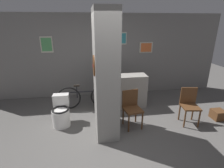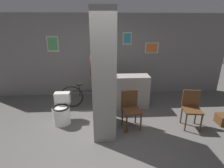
{
  "view_description": "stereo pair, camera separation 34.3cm",
  "coord_description": "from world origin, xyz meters",
  "px_view_note": "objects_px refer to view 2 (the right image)",
  "views": [
    {
      "loc": [
        -0.48,
        -2.95,
        2.33
      ],
      "look_at": [
        0.11,
        0.9,
        0.95
      ],
      "focal_mm": 28.0,
      "sensor_mm": 36.0,
      "label": 1
    },
    {
      "loc": [
        -0.14,
        -2.98,
        2.33
      ],
      "look_at": [
        0.11,
        0.9,
        0.95
      ],
      "focal_mm": 28.0,
      "sensor_mm": 36.0,
      "label": 2
    }
  ],
  "objects_px": {
    "chair_near_pillar": "(131,108)",
    "toilet": "(62,111)",
    "bicycle": "(88,96)",
    "chair_by_doorway": "(191,107)",
    "bottle_tall": "(110,71)"
  },
  "relations": [
    {
      "from": "toilet",
      "to": "chair_near_pillar",
      "type": "xyz_separation_m",
      "value": [
        1.63,
        -0.29,
        0.19
      ]
    },
    {
      "from": "bicycle",
      "to": "bottle_tall",
      "type": "height_order",
      "value": "bottle_tall"
    },
    {
      "from": "toilet",
      "to": "chair_near_pillar",
      "type": "distance_m",
      "value": 1.67
    },
    {
      "from": "chair_near_pillar",
      "to": "bicycle",
      "type": "height_order",
      "value": "chair_near_pillar"
    },
    {
      "from": "chair_by_doorway",
      "to": "bicycle",
      "type": "xyz_separation_m",
      "value": [
        -2.44,
        1.15,
        -0.14
      ]
    },
    {
      "from": "toilet",
      "to": "chair_near_pillar",
      "type": "height_order",
      "value": "chair_near_pillar"
    },
    {
      "from": "chair_by_doorway",
      "to": "toilet",
      "type": "bearing_deg",
      "value": -178.6
    },
    {
      "from": "toilet",
      "to": "bottle_tall",
      "type": "bearing_deg",
      "value": 33.61
    },
    {
      "from": "chair_by_doorway",
      "to": "bicycle",
      "type": "distance_m",
      "value": 2.7
    },
    {
      "from": "chair_near_pillar",
      "to": "toilet",
      "type": "bearing_deg",
      "value": 160.13
    },
    {
      "from": "chair_near_pillar",
      "to": "chair_by_doorway",
      "type": "height_order",
      "value": "same"
    },
    {
      "from": "toilet",
      "to": "bottle_tall",
      "type": "relative_size",
      "value": 2.16
    },
    {
      "from": "chair_near_pillar",
      "to": "bicycle",
      "type": "xyz_separation_m",
      "value": [
        -1.04,
        1.08,
        -0.14
      ]
    },
    {
      "from": "toilet",
      "to": "chair_by_doorway",
      "type": "relative_size",
      "value": 0.8
    },
    {
      "from": "toilet",
      "to": "bottle_tall",
      "type": "xyz_separation_m",
      "value": [
        1.21,
        0.81,
        0.76
      ]
    }
  ]
}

